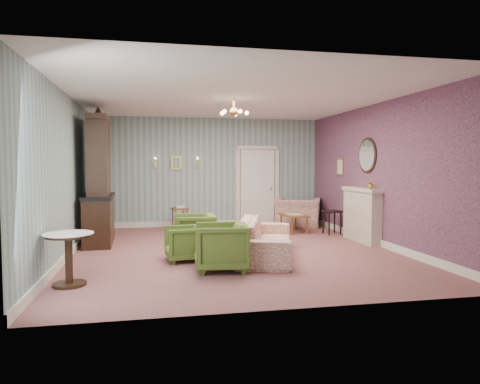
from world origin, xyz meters
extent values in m
plane|color=#905854|center=(0.00, 0.00, 0.00)|extent=(7.00, 7.00, 0.00)
plane|color=white|center=(0.00, 0.00, 2.90)|extent=(7.00, 7.00, 0.00)
plane|color=gray|center=(0.00, 3.50, 1.45)|extent=(6.00, 0.00, 6.00)
plane|color=gray|center=(0.00, -3.50, 1.45)|extent=(6.00, 0.00, 6.00)
plane|color=gray|center=(-3.00, 0.00, 1.45)|extent=(0.00, 7.00, 7.00)
plane|color=gray|center=(3.00, 0.00, 1.45)|extent=(0.00, 7.00, 7.00)
plane|color=#B85C70|center=(2.98, 0.00, 1.45)|extent=(0.00, 7.00, 7.00)
imported|color=#4E6924|center=(-0.49, -1.53, 0.41)|extent=(0.82, 0.87, 0.82)
imported|color=#4E6924|center=(-0.99, -0.73, 0.33)|extent=(0.66, 0.70, 0.66)
imported|color=#4E6924|center=(-0.74, 0.15, 0.39)|extent=(0.73, 0.78, 0.78)
imported|color=#A34341|center=(0.44, -0.70, 0.45)|extent=(1.30, 2.39, 0.90)
imported|color=#A34341|center=(2.27, 2.85, 0.51)|extent=(1.37, 1.16, 1.02)
imported|color=gold|center=(2.84, 0.00, 1.23)|extent=(0.15, 0.15, 0.15)
cube|color=maroon|center=(2.22, 2.70, 0.48)|extent=(0.41, 0.28, 0.39)
camera|label=1|loc=(-1.52, -8.15, 1.64)|focal=32.51mm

